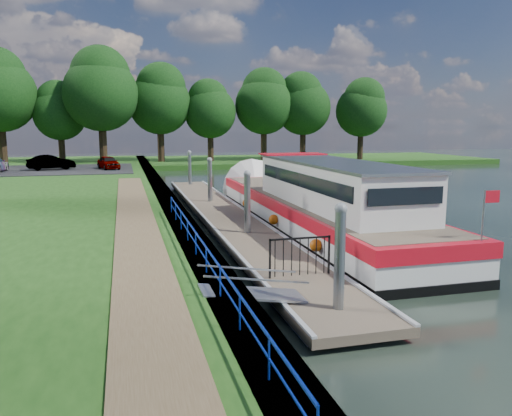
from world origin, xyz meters
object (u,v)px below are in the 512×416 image
object	(u,v)px
pontoon	(226,218)
barge	(308,203)
car_a	(108,162)
car_b	(51,162)

from	to	relation	value
pontoon	barge	distance (m)	4.18
pontoon	barge	xyz separation A→B (m)	(3.60, -1.93, 0.90)
pontoon	barge	bearing A→B (deg)	-28.20
car_a	barge	bearing A→B (deg)	-85.80
barge	car_b	xyz separation A→B (m)	(-14.73, 26.46, 0.42)
car_a	car_b	world-z (taller)	car_b
pontoon	car_a	size ratio (longest dim) A/B	8.40
car_b	pontoon	bearing A→B (deg)	-171.72
car_b	car_a	bearing A→B (deg)	-111.15
car_b	barge	bearing A→B (deg)	-167.03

